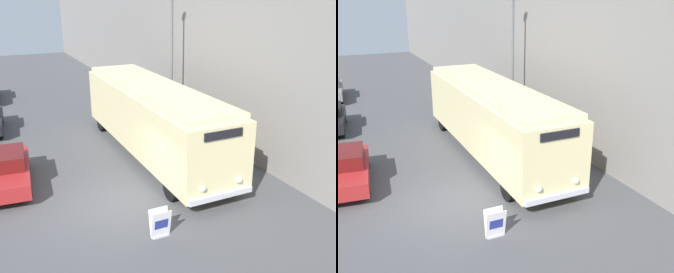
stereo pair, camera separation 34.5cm
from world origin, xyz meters
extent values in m
plane|color=#4C4C4F|center=(0.00, 0.00, 0.00)|extent=(80.00, 80.00, 0.00)
cube|color=gray|center=(6.73, 10.00, 4.15)|extent=(0.30, 60.00, 8.29)
cylinder|color=black|center=(1.92, -0.47, 0.47)|extent=(0.28, 0.93, 0.93)
cylinder|color=black|center=(4.23, -0.47, 0.47)|extent=(0.28, 0.93, 0.93)
cylinder|color=black|center=(1.92, 8.07, 0.47)|extent=(0.28, 0.93, 0.93)
cylinder|color=black|center=(4.23, 8.07, 0.47)|extent=(0.28, 0.93, 0.93)
cube|color=beige|center=(3.08, 3.80, 1.75)|extent=(2.63, 11.34, 2.57)
cube|color=#F8E8A7|center=(3.08, 3.80, 3.15)|extent=(2.42, 10.89, 0.24)
cube|color=silver|center=(3.08, -1.93, 0.59)|extent=(2.49, 0.12, 0.20)
sphere|color=white|center=(2.35, -1.90, 1.02)|extent=(0.22, 0.22, 0.22)
sphere|color=white|center=(3.80, -1.90, 1.02)|extent=(0.22, 0.22, 0.22)
cube|color=black|center=(3.08, -1.89, 2.78)|extent=(1.44, 0.06, 0.28)
cube|color=gray|center=(0.59, -2.38, 0.00)|extent=(0.57, 0.20, 0.01)
cube|color=white|center=(0.59, -2.46, 0.46)|extent=(0.63, 0.19, 0.92)
cube|color=white|center=(0.59, -2.30, 0.46)|extent=(0.63, 0.19, 0.92)
cube|color=navy|center=(0.59, -2.47, 0.48)|extent=(0.44, 0.06, 0.32)
cylinder|color=#595E60|center=(5.39, 6.51, 3.53)|extent=(0.12, 0.12, 7.06)
cylinder|color=black|center=(-2.74, 1.79, 0.31)|extent=(0.22, 0.61, 0.61)
cylinder|color=black|center=(-2.47, 4.41, 0.31)|extent=(0.22, 0.61, 0.61)
cube|color=#A52323|center=(-3.41, 3.18, 0.59)|extent=(2.29, 4.20, 0.56)
cube|color=#5B1313|center=(-3.40, 3.28, 1.14)|extent=(1.78, 1.97, 0.55)
cylinder|color=black|center=(-3.16, 9.10, 0.34)|extent=(0.22, 0.69, 0.69)
cylinder|color=black|center=(-2.94, 11.71, 0.34)|extent=(0.22, 0.69, 0.69)
cylinder|color=black|center=(-2.86, 16.14, 0.34)|extent=(0.22, 0.68, 0.68)
cylinder|color=black|center=(-2.69, 19.23, 0.34)|extent=(0.22, 0.68, 0.68)
camera|label=1|loc=(-3.70, -11.76, 7.02)|focal=42.00mm
camera|label=2|loc=(-3.39, -11.90, 7.02)|focal=42.00mm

